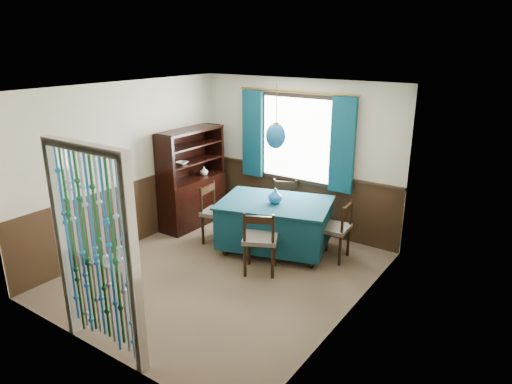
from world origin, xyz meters
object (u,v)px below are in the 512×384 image
Objects in this scene: dining_table at (275,222)px; vase_table at (275,196)px; chair_near at (260,240)px; sideboard at (193,192)px; chair_left at (217,212)px; vase_sideboard at (204,170)px; chair_right at (336,229)px; bowl_shelf at (182,163)px; chair_far at (283,206)px; pendant_lamp at (276,136)px.

vase_table is at bearing -74.53° from dining_table.
dining_table is 0.75m from chair_near.
sideboard is (-1.95, 0.82, 0.09)m from chair_near.
vase_sideboard is at bearing -137.95° from chair_left.
chair_left is at bearing -22.51° from sideboard.
dining_table is 2.12× the size of chair_right.
vase_table is at bearing 4.69° from bowl_shelf.
chair_far is 0.82m from vase_table.
chair_right is (1.11, -0.37, -0.00)m from chair_far.
chair_left is at bearing 179.02° from dining_table.
chair_near is at bearing 84.99° from chair_far.
pendant_lamp reaches higher than dining_table.
chair_left is 1.06× the size of chair_right.
chair_near is at bearing -73.29° from pendant_lamp.
chair_left is at bearing -164.65° from pendant_lamp.
bowl_shelf is at bearing -90.00° from vase_sideboard.
chair_left is at bearing -38.38° from vase_sideboard.
vase_sideboard is at bearing 77.23° from sideboard.
vase_table reaches higher than chair_far.
chair_far is 1.80m from bowl_shelf.
chair_left is 0.90m from sideboard.
vase_sideboard reaches higher than chair_right.
vase_table is at bearing 104.58° from chair_right.
vase_sideboard is (-1.70, 0.39, 0.03)m from vase_table.
chair_right is at bearing -2.09° from vase_sideboard.
sideboard is at bearing 176.70° from pendant_lamp.
dining_table is at bearing 95.78° from chair_left.
chair_left reaches higher than chair_far.
chair_near is at bearing -89.63° from dining_table.
bowl_shelf is (-1.89, 0.54, 0.68)m from chair_near.
chair_left reaches higher than chair_right.
vase_table reaches higher than chair_near.
sideboard is 8.18× the size of bowl_shelf.
bowl_shelf is (-1.68, -0.18, 0.71)m from dining_table.
chair_near is 1.01× the size of pendant_lamp.
sideboard is at bearing 102.09° from bowl_shelf.
bowl_shelf reaches higher than vase_table.
vase_sideboard reaches higher than vase_table.
chair_far is 5.39× the size of vase_sideboard.
pendant_lamp reaches higher than chair_right.
bowl_shelf is 0.58m from vase_sideboard.
vase_table is at bearing 87.53° from chair_far.
pendant_lamp is at bearing 79.93° from chair_near.
chair_right is 2.68m from bowl_shelf.
chair_near is at bearing 58.10° from chair_left.
dining_table is 11.39× the size of vase_sideboard.
pendant_lamp is (-0.00, -0.00, 1.32)m from dining_table.
chair_left is 0.56× the size of sideboard.
sideboard is 1.79m from vase_table.
sideboard reaches higher than chair_right.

